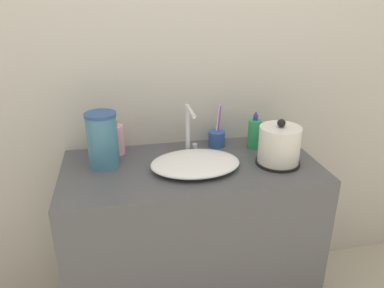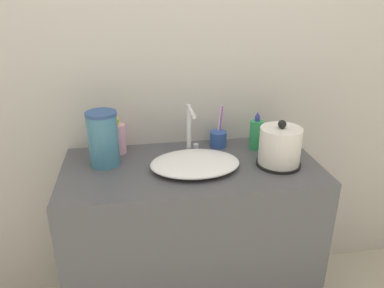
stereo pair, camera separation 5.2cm
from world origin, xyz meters
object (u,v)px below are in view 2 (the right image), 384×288
at_px(lotion_bottle, 119,139).
at_px(water_pitcher, 103,139).
at_px(faucet, 190,127).
at_px(electric_kettle, 280,148).
at_px(toothbrush_cup, 218,139).
at_px(shampoo_bottle, 256,134).

height_order(lotion_bottle, water_pitcher, water_pitcher).
bearing_deg(water_pitcher, lotion_bottle, 62.69).
xyz_separation_m(faucet, lotion_bottle, (-0.33, 0.07, -0.06)).
bearing_deg(water_pitcher, electric_kettle, -10.00).
relative_size(electric_kettle, toothbrush_cup, 1.01).
xyz_separation_m(toothbrush_cup, shampoo_bottle, (0.17, -0.05, 0.03)).
distance_m(faucet, electric_kettle, 0.41).
relative_size(faucet, water_pitcher, 0.98).
xyz_separation_m(toothbrush_cup, lotion_bottle, (-0.48, -0.00, 0.03)).
xyz_separation_m(electric_kettle, shampoo_bottle, (-0.04, 0.19, -0.01)).
bearing_deg(electric_kettle, toothbrush_cup, 130.88).
distance_m(faucet, shampoo_bottle, 0.33).
bearing_deg(shampoo_bottle, water_pitcher, -175.06).
bearing_deg(water_pitcher, toothbrush_cup, 12.11).
xyz_separation_m(lotion_bottle, shampoo_bottle, (0.65, -0.05, 0.00)).
xyz_separation_m(electric_kettle, toothbrush_cup, (-0.22, 0.25, -0.04)).
relative_size(shampoo_bottle, water_pitcher, 0.76).
xyz_separation_m(electric_kettle, lotion_bottle, (-0.69, 0.25, -0.01)).
distance_m(electric_kettle, water_pitcher, 0.77).
bearing_deg(electric_kettle, water_pitcher, 170.00).
height_order(electric_kettle, water_pitcher, water_pitcher).
distance_m(lotion_bottle, water_pitcher, 0.14).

